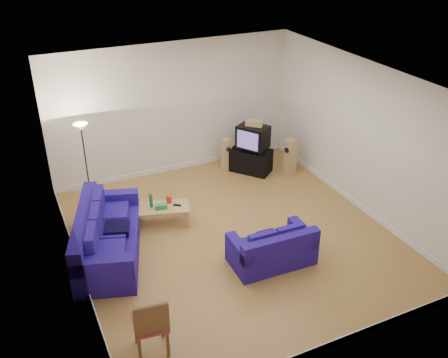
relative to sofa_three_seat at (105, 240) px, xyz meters
name	(u,v)px	position (x,y,z in m)	size (l,w,h in m)	color
room	(233,167)	(2.43, -0.43, 1.19)	(6.01, 6.51, 3.21)	brown
sofa_three_seat	(105,240)	(0.00, 0.00, 0.00)	(1.77, 2.66, 0.95)	navy
sofa_loveseat	(273,250)	(2.72, -1.54, -0.07)	(1.53, 0.89, 0.75)	navy
coffee_table	(162,209)	(1.32, 0.59, -0.01)	(1.21, 0.85, 0.40)	tan
bottle	(151,200)	(1.12, 0.68, 0.20)	(0.07, 0.07, 0.31)	#197233
tissue_box	(161,206)	(1.29, 0.53, 0.10)	(0.24, 0.13, 0.10)	green
red_canister	(169,199)	(1.51, 0.69, 0.12)	(0.11, 0.11, 0.15)	red
remote	(177,205)	(1.62, 0.51, 0.06)	(0.16, 0.05, 0.02)	black
tv_stand	(251,160)	(4.09, 1.91, -0.06)	(0.97, 0.54, 0.59)	black
av_receiver	(253,147)	(4.14, 1.94, 0.28)	(0.39, 0.31, 0.09)	black
television	(253,137)	(4.09, 1.85, 0.60)	(0.82, 0.87, 0.55)	black
centre_speaker	(254,123)	(4.11, 1.86, 0.95)	(0.40, 0.16, 0.14)	tan
speaker_left	(226,154)	(3.57, 2.27, 0.06)	(0.19, 0.26, 0.82)	tan
speaker_right	(290,157)	(4.88, 1.38, 0.11)	(0.32, 0.28, 0.92)	tan
floor_lamp	(82,138)	(0.15, 2.17, 1.18)	(0.32, 0.32, 1.85)	black
dining_chair	(151,324)	(0.05, -2.65, 0.23)	(0.56, 0.56, 1.04)	brown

